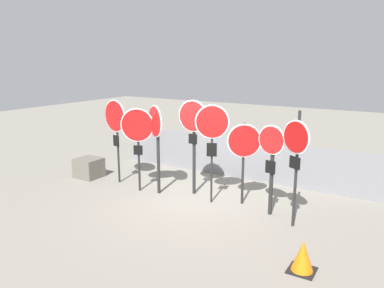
# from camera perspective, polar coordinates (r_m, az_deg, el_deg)

# --- Properties ---
(ground_plane) EXTENTS (40.00, 40.00, 0.00)m
(ground_plane) POSITION_cam_1_polar(r_m,az_deg,el_deg) (9.62, 1.18, -8.42)
(ground_plane) COLOR gray
(fence_back) EXTENTS (8.13, 0.12, 1.19)m
(fence_back) POSITION_cam_1_polar(r_m,az_deg,el_deg) (11.30, 6.81, -2.12)
(fence_back) COLOR slate
(fence_back) RESTS_ON ground
(stop_sign_0) EXTENTS (0.89, 0.22, 2.40)m
(stop_sign_0) POSITION_cam_1_polar(r_m,az_deg,el_deg) (10.67, -11.60, 3.34)
(stop_sign_0) COLOR black
(stop_sign_0) RESTS_ON ground
(stop_sign_1) EXTENTS (0.82, 0.40, 2.26)m
(stop_sign_1) POSITION_cam_1_polar(r_m,az_deg,el_deg) (9.87, -8.31, 1.99)
(stop_sign_1) COLOR black
(stop_sign_1) RESTS_ON ground
(stop_sign_2) EXTENTS (0.72, 0.45, 2.35)m
(stop_sign_2) POSITION_cam_1_polar(r_m,az_deg,el_deg) (9.63, -5.51, 1.79)
(stop_sign_2) COLOR black
(stop_sign_2) RESTS_ON ground
(stop_sign_3) EXTENTS (0.82, 0.14, 2.49)m
(stop_sign_3) POSITION_cam_1_polar(r_m,az_deg,el_deg) (9.53, 0.18, 2.35)
(stop_sign_3) COLOR black
(stop_sign_3) RESTS_ON ground
(stop_sign_4) EXTENTS (0.75, 0.38, 2.45)m
(stop_sign_4) POSITION_cam_1_polar(r_m,az_deg,el_deg) (8.90, 3.06, 2.35)
(stop_sign_4) COLOR black
(stop_sign_4) RESTS_ON ground
(stop_sign_5) EXTENTS (0.72, 0.42, 2.02)m
(stop_sign_5) POSITION_cam_1_polar(r_m,az_deg,el_deg) (8.96, 7.91, -0.27)
(stop_sign_5) COLOR black
(stop_sign_5) RESTS_ON ground
(stop_sign_6) EXTENTS (0.65, 0.21, 2.09)m
(stop_sign_6) POSITION_cam_1_polar(r_m,az_deg,el_deg) (8.46, 12.02, -1.72)
(stop_sign_6) COLOR black
(stop_sign_6) RESTS_ON ground
(stop_sign_7) EXTENTS (0.63, 0.34, 2.48)m
(stop_sign_7) POSITION_cam_1_polar(r_m,az_deg,el_deg) (7.89, 15.57, -0.59)
(stop_sign_7) COLOR black
(stop_sign_7) RESTS_ON ground
(traffic_cone_0) EXTENTS (0.44, 0.44, 0.54)m
(traffic_cone_0) POSITION_cam_1_polar(r_m,az_deg,el_deg) (6.77, 16.52, -16.11)
(traffic_cone_0) COLOR black
(traffic_cone_0) RESTS_ON ground
(storage_crate) EXTENTS (0.72, 0.67, 0.58)m
(storage_crate) POSITION_cam_1_polar(r_m,az_deg,el_deg) (11.71, -15.45, -3.51)
(storage_crate) COLOR #605B51
(storage_crate) RESTS_ON ground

